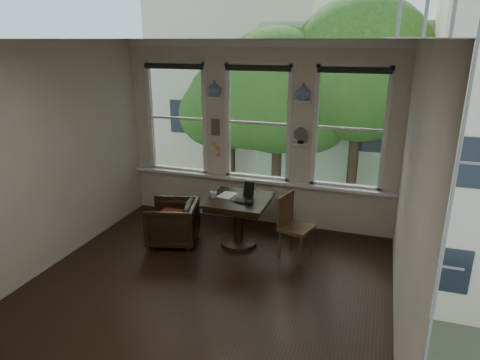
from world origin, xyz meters
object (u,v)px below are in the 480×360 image
(armchair_left, at_px, (173,223))
(mug, at_px, (213,195))
(laptop, at_px, (242,203))
(side_chair_right, at_px, (297,228))
(table, at_px, (239,222))

(armchair_left, height_order, mug, mug)
(mug, bearing_deg, laptop, -10.20)
(armchair_left, xyz_separation_m, laptop, (1.08, 0.10, 0.43))
(side_chair_right, relative_size, laptop, 2.80)
(laptop, relative_size, mug, 3.24)
(armchair_left, distance_m, mug, 0.79)
(armchair_left, bearing_deg, side_chair_right, 80.08)
(table, xyz_separation_m, mug, (-0.37, -0.08, 0.42))
(mug, bearing_deg, table, 12.48)
(armchair_left, height_order, laptop, laptop)
(laptop, height_order, mug, mug)
(table, bearing_deg, laptop, -58.12)
(armchair_left, distance_m, laptop, 1.17)
(table, height_order, side_chair_right, side_chair_right)
(mug, bearing_deg, side_chair_right, -1.14)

